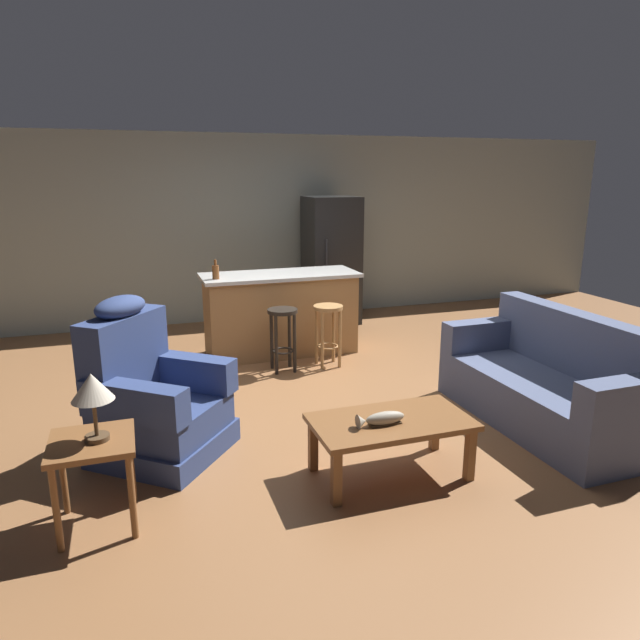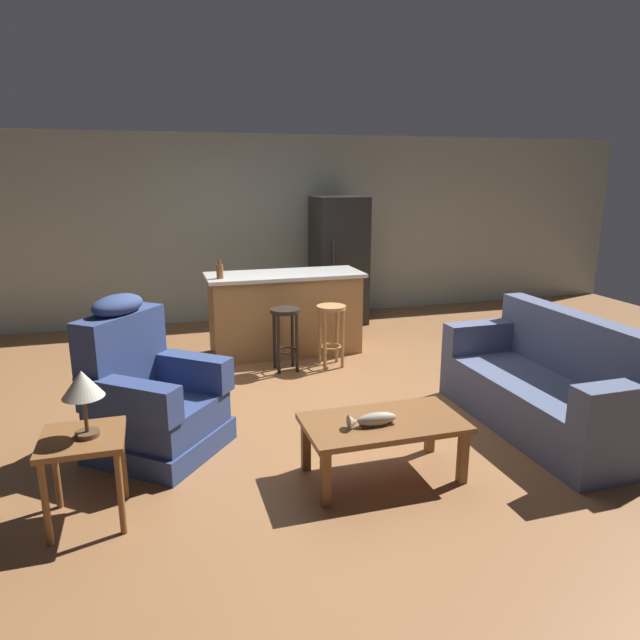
{
  "view_description": "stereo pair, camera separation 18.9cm",
  "coord_description": "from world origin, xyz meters",
  "px_view_note": "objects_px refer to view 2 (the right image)",
  "views": [
    {
      "loc": [
        -1.63,
        -4.93,
        2.07
      ],
      "look_at": [
        -0.0,
        -0.1,
        0.75
      ],
      "focal_mm": 32.0,
      "sensor_mm": 36.0,
      "label": 1
    },
    {
      "loc": [
        -1.45,
        -4.99,
        2.07
      ],
      "look_at": [
        -0.0,
        -0.1,
        0.75
      ],
      "focal_mm": 32.0,
      "sensor_mm": 36.0,
      "label": 2
    }
  ],
  "objects_px": {
    "couch": "(550,388)",
    "kitchen_island": "(285,313)",
    "bottle_tall_green": "(220,271)",
    "bar_stool_right": "(331,324)",
    "fish_figurine": "(372,420)",
    "table_lamp": "(83,387)",
    "end_table": "(84,451)",
    "refrigerator": "(339,260)",
    "coffee_table": "(383,428)",
    "recliner_near_lamp": "(149,398)",
    "bar_stool_left": "(285,328)"
  },
  "relations": [
    {
      "from": "couch",
      "to": "kitchen_island",
      "type": "height_order",
      "value": "kitchen_island"
    },
    {
      "from": "bottle_tall_green",
      "to": "bar_stool_right",
      "type": "bearing_deg",
      "value": -23.96
    },
    {
      "from": "fish_figurine",
      "to": "table_lamp",
      "type": "xyz_separation_m",
      "value": [
        -1.78,
        0.06,
        0.41
      ]
    },
    {
      "from": "bottle_tall_green",
      "to": "end_table",
      "type": "bearing_deg",
      "value": -112.4
    },
    {
      "from": "end_table",
      "to": "kitchen_island",
      "type": "relative_size",
      "value": 0.31
    },
    {
      "from": "bar_stool_right",
      "to": "refrigerator",
      "type": "height_order",
      "value": "refrigerator"
    },
    {
      "from": "coffee_table",
      "to": "recliner_near_lamp",
      "type": "bearing_deg",
      "value": 150.33
    },
    {
      "from": "bar_stool_right",
      "to": "bottle_tall_green",
      "type": "xyz_separation_m",
      "value": [
        -1.12,
        0.5,
        0.56
      ]
    },
    {
      "from": "coffee_table",
      "to": "bar_stool_left",
      "type": "distance_m",
      "value": 2.37
    },
    {
      "from": "bar_stool_right",
      "to": "table_lamp",
      "type": "bearing_deg",
      "value": -133.72
    },
    {
      "from": "refrigerator",
      "to": "couch",
      "type": "bearing_deg",
      "value": -81.49
    },
    {
      "from": "end_table",
      "to": "kitchen_island",
      "type": "xyz_separation_m",
      "value": [
        1.93,
        2.98,
        0.02
      ]
    },
    {
      "from": "table_lamp",
      "to": "bar_stool_right",
      "type": "distance_m",
      "value": 3.29
    },
    {
      "from": "recliner_near_lamp",
      "to": "bar_stool_right",
      "type": "height_order",
      "value": "recliner_near_lamp"
    },
    {
      "from": "kitchen_island",
      "to": "refrigerator",
      "type": "relative_size",
      "value": 1.02
    },
    {
      "from": "recliner_near_lamp",
      "to": "bottle_tall_green",
      "type": "relative_size",
      "value": 5.6
    },
    {
      "from": "recliner_near_lamp",
      "to": "table_lamp",
      "type": "height_order",
      "value": "recliner_near_lamp"
    },
    {
      "from": "recliner_near_lamp",
      "to": "table_lamp",
      "type": "xyz_separation_m",
      "value": [
        -0.34,
        -0.87,
        0.45
      ]
    },
    {
      "from": "table_lamp",
      "to": "refrigerator",
      "type": "height_order",
      "value": "refrigerator"
    },
    {
      "from": "table_lamp",
      "to": "refrigerator",
      "type": "relative_size",
      "value": 0.23
    },
    {
      "from": "table_lamp",
      "to": "recliner_near_lamp",
      "type": "bearing_deg",
      "value": 68.8
    },
    {
      "from": "kitchen_island",
      "to": "bottle_tall_green",
      "type": "height_order",
      "value": "bottle_tall_green"
    },
    {
      "from": "table_lamp",
      "to": "kitchen_island",
      "type": "relative_size",
      "value": 0.23
    },
    {
      "from": "table_lamp",
      "to": "kitchen_island",
      "type": "height_order",
      "value": "table_lamp"
    },
    {
      "from": "couch",
      "to": "refrigerator",
      "type": "bearing_deg",
      "value": -82.16
    },
    {
      "from": "fish_figurine",
      "to": "end_table",
      "type": "height_order",
      "value": "end_table"
    },
    {
      "from": "recliner_near_lamp",
      "to": "couch",
      "type": "bearing_deg",
      "value": 29.73
    },
    {
      "from": "coffee_table",
      "to": "bar_stool_left",
      "type": "height_order",
      "value": "bar_stool_left"
    },
    {
      "from": "end_table",
      "to": "bar_stool_right",
      "type": "height_order",
      "value": "bar_stool_right"
    },
    {
      "from": "coffee_table",
      "to": "recliner_near_lamp",
      "type": "xyz_separation_m",
      "value": [
        -1.55,
        0.88,
        0.06
      ]
    },
    {
      "from": "coffee_table",
      "to": "kitchen_island",
      "type": "xyz_separation_m",
      "value": [
        0.01,
        3.0,
        0.11
      ]
    },
    {
      "from": "recliner_near_lamp",
      "to": "table_lamp",
      "type": "bearing_deg",
      "value": -72.14
    },
    {
      "from": "couch",
      "to": "refrigerator",
      "type": "height_order",
      "value": "refrigerator"
    },
    {
      "from": "coffee_table",
      "to": "bottle_tall_green",
      "type": "xyz_separation_m",
      "value": [
        -0.75,
        2.87,
        0.67
      ]
    },
    {
      "from": "bar_stool_right",
      "to": "kitchen_island",
      "type": "bearing_deg",
      "value": 120.29
    },
    {
      "from": "kitchen_island",
      "to": "bottle_tall_green",
      "type": "relative_size",
      "value": 8.41
    },
    {
      "from": "bar_stool_right",
      "to": "end_table",
      "type": "bearing_deg",
      "value": -134.32
    },
    {
      "from": "fish_figurine",
      "to": "kitchen_island",
      "type": "distance_m",
      "value": 3.06
    },
    {
      "from": "couch",
      "to": "table_lamp",
      "type": "distance_m",
      "value": 3.58
    },
    {
      "from": "fish_figurine",
      "to": "kitchen_island",
      "type": "height_order",
      "value": "kitchen_island"
    },
    {
      "from": "coffee_table",
      "to": "refrigerator",
      "type": "distance_m",
      "value": 4.36
    },
    {
      "from": "recliner_near_lamp",
      "to": "kitchen_island",
      "type": "xyz_separation_m",
      "value": [
        1.55,
        2.12,
        0.06
      ]
    },
    {
      "from": "kitchen_island",
      "to": "recliner_near_lamp",
      "type": "bearing_deg",
      "value": -126.24
    },
    {
      "from": "bar_stool_left",
      "to": "recliner_near_lamp",
      "type": "bearing_deg",
      "value": -133.45
    },
    {
      "from": "fish_figurine",
      "to": "refrigerator",
      "type": "distance_m",
      "value": 4.43
    },
    {
      "from": "coffee_table",
      "to": "table_lamp",
      "type": "bearing_deg",
      "value": 179.81
    },
    {
      "from": "end_table",
      "to": "bar_stool_left",
      "type": "relative_size",
      "value": 0.82
    },
    {
      "from": "kitchen_island",
      "to": "table_lamp",
      "type": "bearing_deg",
      "value": -122.29
    },
    {
      "from": "couch",
      "to": "kitchen_island",
      "type": "bearing_deg",
      "value": -58.93
    },
    {
      "from": "fish_figurine",
      "to": "bar_stool_left",
      "type": "height_order",
      "value": "bar_stool_left"
    }
  ]
}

